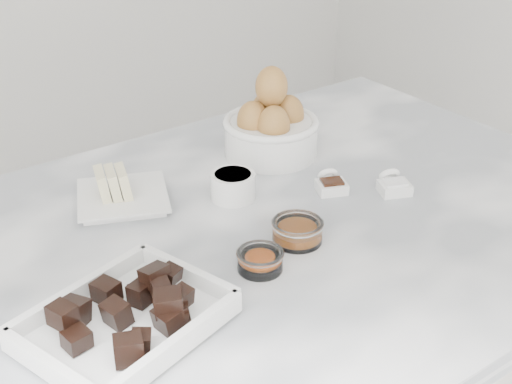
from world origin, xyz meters
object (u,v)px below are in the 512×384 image
(egg_bowl, at_px, (271,127))
(salt_spoon, at_px, (393,184))
(sugar_ramekin, at_px, (233,185))
(zest_bowl, at_px, (260,260))
(vanilla_spoon, at_px, (331,184))
(butter_plate, at_px, (121,192))
(chocolate_dish, at_px, (125,315))
(honey_bowl, at_px, (297,231))

(egg_bowl, distance_m, salt_spoon, 0.25)
(sugar_ramekin, distance_m, zest_bowl, 0.21)
(zest_bowl, bearing_deg, vanilla_spoon, 26.47)
(egg_bowl, xyz_separation_m, salt_spoon, (0.08, -0.23, -0.04))
(butter_plate, bearing_deg, zest_bowl, -76.55)
(chocolate_dish, xyz_separation_m, vanilla_spoon, (0.44, 0.13, -0.01))
(chocolate_dish, distance_m, honey_bowl, 0.30)
(butter_plate, height_order, salt_spoon, butter_plate)
(butter_plate, bearing_deg, salt_spoon, -31.38)
(egg_bowl, distance_m, vanilla_spoon, 0.17)
(butter_plate, bearing_deg, vanilla_spoon, -29.35)
(egg_bowl, xyz_separation_m, vanilla_spoon, (-0.00, -0.17, -0.04))
(butter_plate, relative_size, zest_bowl, 2.80)
(honey_bowl, bearing_deg, egg_bowl, 60.24)
(butter_plate, xyz_separation_m, zest_bowl, (0.07, -0.28, -0.00))
(chocolate_dish, bearing_deg, salt_spoon, 6.78)
(egg_bowl, distance_m, honey_bowl, 0.30)
(honey_bowl, bearing_deg, butter_plate, 121.05)
(vanilla_spoon, distance_m, salt_spoon, 0.10)
(honey_bowl, bearing_deg, chocolate_dish, -172.96)
(chocolate_dish, relative_size, salt_spoon, 3.81)
(honey_bowl, distance_m, zest_bowl, 0.09)
(butter_plate, bearing_deg, sugar_ramekin, -31.27)
(egg_bowl, height_order, zest_bowl, egg_bowl)
(sugar_ramekin, height_order, vanilla_spoon, sugar_ramekin)
(salt_spoon, bearing_deg, vanilla_spoon, 141.86)
(chocolate_dish, distance_m, zest_bowl, 0.21)
(salt_spoon, bearing_deg, zest_bowl, -170.66)
(chocolate_dish, distance_m, egg_bowl, 0.53)
(chocolate_dish, xyz_separation_m, sugar_ramekin, (0.29, 0.20, -0.00))
(butter_plate, relative_size, sugar_ramekin, 2.54)
(chocolate_dish, relative_size, sugar_ramekin, 3.75)
(honey_bowl, bearing_deg, vanilla_spoon, 31.73)
(chocolate_dish, xyz_separation_m, zest_bowl, (0.21, 0.01, -0.01))
(sugar_ramekin, bearing_deg, vanilla_spoon, -27.22)
(sugar_ramekin, relative_size, honey_bowl, 0.95)
(butter_plate, distance_m, sugar_ramekin, 0.18)
(butter_plate, relative_size, salt_spoon, 2.58)
(chocolate_dish, height_order, sugar_ramekin, chocolate_dish)
(sugar_ramekin, height_order, salt_spoon, sugar_ramekin)
(vanilla_spoon, bearing_deg, butter_plate, 150.65)
(zest_bowl, height_order, vanilla_spoon, vanilla_spoon)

